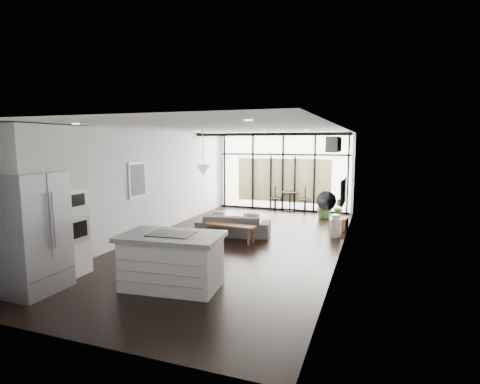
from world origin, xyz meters
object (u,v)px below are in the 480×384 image
Objects in this scene: console_bench at (230,233)px; milk_can at (335,226)px; pouf at (251,219)px; fridge at (32,233)px; island at (172,261)px; sofa at (233,221)px; tv at (343,191)px.

milk_can is (2.46, 1.38, 0.08)m from console_bench.
fridge is at bearing -106.83° from pouf.
island is 0.88× the size of sofa.
pouf is at bearing 158.38° from tv.
tv is (2.50, 4.02, 0.83)m from island.
pouf is at bearing -102.34° from sofa.
console_bench is 1.22× the size of tv.
fridge is at bearing -108.86° from console_bench.
fridge reaches higher than console_bench.
pouf is (-0.07, 1.93, -0.02)m from console_bench.
island is 1.28× the size of console_bench.
milk_can is at bearing -12.40° from pouf.
island is at bearing 85.23° from sofa.
fridge reaches higher than sofa.
sofa is at bearing -92.85° from pouf.
milk_can is at bearing 51.51° from fridge.
console_bench is at bearing 87.13° from island.
sofa is at bearing -174.79° from tv.
tv is at bearing -21.62° from pouf.
fridge is 4.59m from console_bench.
tv is (4.57, 4.95, 0.30)m from fridge.
tv is (2.74, -1.09, 1.11)m from pouf.
tv reaches higher than console_bench.
island reaches higher than sofa.
fridge is 1.82× the size of tv.
island is at bearing -87.27° from pouf.
island is 2.87× the size of milk_can.
console_bench is at bearing 65.17° from fridge.
milk_can is (2.53, -0.56, 0.11)m from pouf.
island is 0.86× the size of fridge.
sofa is 1.78× the size of tv.
island is 5.12m from pouf.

